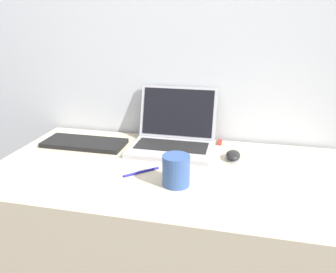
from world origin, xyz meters
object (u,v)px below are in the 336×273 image
Objects in this scene: pen at (141,172)px; drink_cup at (176,170)px; usb_stick at (220,142)px; laptop at (173,135)px; external_keyboard at (84,143)px; computer_mouse at (233,156)px.

drink_cup is at bearing -22.11° from pen.
drink_cup is at bearing -105.11° from usb_stick.
laptop is 0.41m from external_keyboard.
pen is at bearing -32.56° from external_keyboard.
pen is at bearing -102.42° from laptop.
drink_cup is 1.16× the size of computer_mouse.
external_keyboard reaches higher than usb_stick.
computer_mouse is at bearing -0.86° from external_keyboard.
computer_mouse is (0.27, -0.08, -0.04)m from laptop.
drink_cup reaches higher than computer_mouse.
laptop is 0.30m from pen.
laptop is 0.36m from drink_cup.
computer_mouse is at bearing -68.50° from usb_stick.
laptop reaches higher than pen.
drink_cup reaches higher than usb_stick.
pen is (-0.15, 0.06, -0.05)m from drink_cup.
computer_mouse is (0.19, 0.27, -0.04)m from drink_cup.
laptop is at bearing 103.41° from drink_cup.
usb_stick is at bearing 24.73° from laptop.
usb_stick is at bearing 111.50° from computer_mouse.
laptop reaches higher than computer_mouse.
computer_mouse is 0.83× the size of pen.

